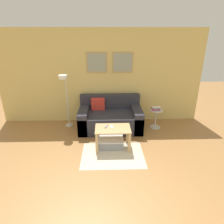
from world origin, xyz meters
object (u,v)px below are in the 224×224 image
couch (110,118)px  cell_phone (112,126)px  coffee_table (113,133)px  side_table (156,117)px  book_stack (156,108)px  storage_bin (110,143)px  remote_control (106,126)px  floor_lamp (65,89)px

couch → cell_phone: bearing=-89.3°
couch → coffee_table: 1.02m
coffee_table → side_table: (1.19, 0.98, -0.07)m
book_stack → couch: bearing=178.6°
storage_bin → remote_control: size_ratio=3.89×
coffee_table → cell_phone: (-0.03, 0.07, 0.12)m
side_table → coffee_table: bearing=-140.5°
floor_lamp → cell_phone: size_ratio=10.56×
couch → remote_control: bearing=-96.5°
couch → floor_lamp: (-1.14, -0.02, 0.81)m
storage_bin → floor_lamp: size_ratio=0.39×
floor_lamp → book_stack: bearing=-0.1°
couch → coffee_table: bearing=-87.9°
side_table → couch: bearing=178.3°
couch → cell_phone: 0.97m
coffee_table → floor_lamp: (-1.18, 0.99, 0.73)m
floor_lamp → remote_control: size_ratio=9.85×
cell_phone → book_stack: bearing=21.6°
side_table → storage_bin: bearing=-142.5°
coffee_table → remote_control: size_ratio=5.17×
floor_lamp → book_stack: floor_lamp is taller
storage_bin → side_table: 1.59m
storage_bin → cell_phone: cell_phone is taller
couch → coffee_table: size_ratio=2.12×
cell_phone → floor_lamp: bearing=125.6°
coffee_table → book_stack: (1.18, 0.99, 0.18)m
storage_bin → book_stack: (1.23, 0.97, 0.45)m
couch → book_stack: size_ratio=7.03×
storage_bin → remote_control: (-0.09, 0.05, 0.39)m
remote_control → cell_phone: remote_control is taller
storage_bin → floor_lamp: floor_lamp is taller
couch → side_table: couch is taller
floor_lamp → book_stack: size_ratio=6.32×
couch → floor_lamp: 1.40m
couch → cell_phone: size_ratio=11.74×
floor_lamp → side_table: (2.37, -0.01, -0.80)m
floor_lamp → side_table: size_ratio=2.88×
couch → side_table: 1.23m
coffee_table → book_stack: size_ratio=3.32×
book_stack → remote_control: (-1.33, -0.92, -0.05)m
side_table → floor_lamp: bearing=179.7°
side_table → book_stack: (-0.02, 0.01, 0.25)m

